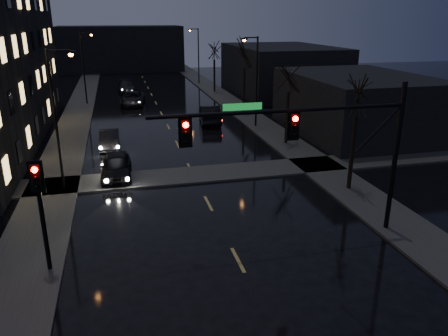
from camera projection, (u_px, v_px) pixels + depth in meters
sidewalk_left at (74, 124)px, 41.03m from camera, size 3.00×140.00×0.12m
sidewalk_right at (247, 115)px, 44.86m from camera, size 3.00×140.00×0.12m
sidewalk_cross at (194, 175)px, 27.81m from camera, size 40.00×3.00×0.12m
commercial_right_near at (356, 104)px, 37.38m from camera, size 10.00×14.00×5.00m
commercial_right_far at (281, 69)px, 57.73m from camera, size 12.00×18.00×6.00m
far_block at (121, 49)px, 80.42m from camera, size 22.00×10.00×8.00m
signal_mast at (321, 135)px, 18.38m from camera, size 11.11×0.41×7.00m
signal_pole_left at (40, 202)px, 16.43m from camera, size 0.35×0.41×4.53m
tree_near at (359, 83)px, 23.55m from camera, size 3.52×3.52×8.08m
tree_mid_a at (289, 70)px, 32.85m from camera, size 3.30×3.30×7.58m
tree_mid_b at (245, 48)px, 43.60m from camera, size 3.74×3.74×8.59m
tree_far at (214, 45)px, 56.63m from camera, size 3.43×3.43×7.88m
streetlight_l_near at (58, 109)px, 24.10m from camera, size 1.53×0.28×8.00m
streetlight_l_far at (85, 62)px, 48.86m from camera, size 1.53×0.28×8.00m
streetlight_r_mid at (254, 74)px, 38.52m from camera, size 1.53×0.28×8.00m
streetlight_r_far at (197, 51)px, 64.20m from camera, size 1.53×0.28×8.00m
oncoming_car_a at (116, 166)px, 27.25m from camera, size 2.00×4.59×1.54m
oncoming_car_b at (109, 139)px, 33.55m from camera, size 1.51×4.07×1.33m
oncoming_car_c at (133, 98)px, 49.89m from camera, size 3.18×5.65×1.49m
oncoming_car_d at (127, 87)px, 58.26m from camera, size 2.36×5.32×1.52m
lead_car at (210, 114)px, 41.31m from camera, size 2.41×5.33×1.70m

